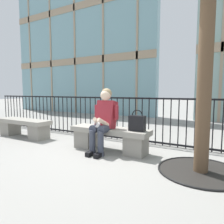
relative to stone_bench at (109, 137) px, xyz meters
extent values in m
plane|color=gray|center=(0.00, 0.00, -0.27)|extent=(60.00, 60.00, 0.00)
cube|color=gray|center=(0.00, 0.00, 0.13)|extent=(1.60, 0.44, 0.10)
cube|color=gray|center=(-0.56, 0.00, -0.10)|extent=(0.36, 0.37, 0.35)
cube|color=gray|center=(0.56, 0.00, -0.10)|extent=(0.36, 0.37, 0.35)
cylinder|color=#383D4C|center=(-0.14, -0.18, 0.20)|extent=(0.15, 0.40, 0.15)
cylinder|color=#383D4C|center=(-0.14, -0.38, -0.05)|extent=(0.11, 0.11, 0.45)
cube|color=black|center=(-0.14, -0.44, -0.23)|extent=(0.09, 0.22, 0.08)
cylinder|color=#383D4C|center=(0.04, -0.18, 0.20)|extent=(0.15, 0.40, 0.15)
cylinder|color=#383D4C|center=(0.04, -0.38, -0.05)|extent=(0.11, 0.11, 0.45)
cube|color=black|center=(0.04, -0.44, -0.23)|extent=(0.09, 0.22, 0.08)
cube|color=maroon|center=(-0.05, -0.04, 0.44)|extent=(0.36, 0.30, 0.55)
cylinder|color=maroon|center=(-0.27, -0.04, 0.49)|extent=(0.08, 0.08, 0.26)
cylinder|color=beige|center=(-0.13, -0.26, 0.32)|extent=(0.16, 0.28, 0.20)
cylinder|color=maroon|center=(0.17, -0.04, 0.49)|extent=(0.08, 0.08, 0.26)
cylinder|color=beige|center=(0.03, -0.26, 0.32)|extent=(0.16, 0.28, 0.20)
cube|color=silver|center=(-0.05, -0.32, 0.30)|extent=(0.07, 0.10, 0.13)
sphere|color=beige|center=(-0.05, -0.06, 0.81)|extent=(0.20, 0.20, 0.20)
sphere|color=#997F59|center=(-0.05, -0.03, 0.84)|extent=(0.20, 0.20, 0.20)
cube|color=black|center=(0.58, -0.01, 0.32)|extent=(0.28, 0.15, 0.27)
torus|color=black|center=(0.58, -0.01, 0.46)|extent=(0.20, 0.02, 0.20)
cylinder|color=black|center=(-4.75, 0.90, 0.24)|extent=(0.02, 0.02, 1.02)
cylinder|color=black|center=(-4.60, 0.90, 0.24)|extent=(0.02, 0.02, 1.02)
cylinder|color=black|center=(-4.44, 0.90, 0.24)|extent=(0.02, 0.02, 1.02)
cylinder|color=black|center=(-4.28, 0.90, 0.24)|extent=(0.02, 0.02, 1.02)
cylinder|color=black|center=(-4.12, 0.90, 0.24)|extent=(0.02, 0.02, 1.02)
cylinder|color=black|center=(-3.96, 0.90, 0.24)|extent=(0.02, 0.02, 1.02)
cylinder|color=black|center=(-3.80, 0.90, 0.24)|extent=(0.02, 0.02, 1.02)
cylinder|color=black|center=(-3.64, 0.90, 0.24)|extent=(0.02, 0.02, 1.02)
cylinder|color=black|center=(-3.49, 0.90, 0.24)|extent=(0.02, 0.02, 1.02)
cylinder|color=black|center=(-3.33, 0.90, 0.24)|extent=(0.02, 0.02, 1.02)
cylinder|color=black|center=(-3.17, 0.90, 0.24)|extent=(0.02, 0.02, 1.02)
cylinder|color=black|center=(-3.01, 0.90, 0.24)|extent=(0.02, 0.02, 1.02)
cylinder|color=black|center=(-2.85, 0.90, 0.24)|extent=(0.02, 0.02, 1.02)
cylinder|color=black|center=(-2.69, 0.90, 0.24)|extent=(0.02, 0.02, 1.02)
cylinder|color=black|center=(-2.54, 0.90, 0.24)|extent=(0.02, 0.02, 1.02)
cylinder|color=black|center=(-2.38, 0.90, 0.24)|extent=(0.02, 0.02, 1.02)
cylinder|color=black|center=(-2.22, 0.90, 0.24)|extent=(0.02, 0.02, 1.02)
cylinder|color=black|center=(-2.06, 0.90, 0.24)|extent=(0.02, 0.02, 1.02)
cylinder|color=black|center=(-1.90, 0.90, 0.24)|extent=(0.02, 0.02, 1.02)
cylinder|color=black|center=(-1.74, 0.90, 0.24)|extent=(0.02, 0.02, 1.02)
cylinder|color=black|center=(-1.58, 0.90, 0.24)|extent=(0.02, 0.02, 1.02)
cylinder|color=black|center=(-1.43, 0.90, 0.24)|extent=(0.02, 0.02, 1.02)
cylinder|color=black|center=(-1.27, 0.90, 0.24)|extent=(0.02, 0.02, 1.02)
cylinder|color=black|center=(-1.11, 0.90, 0.24)|extent=(0.02, 0.02, 1.02)
cylinder|color=black|center=(-0.95, 0.90, 0.24)|extent=(0.02, 0.02, 1.02)
cylinder|color=black|center=(-0.79, 0.90, 0.24)|extent=(0.02, 0.02, 1.02)
cylinder|color=black|center=(-0.63, 0.90, 0.24)|extent=(0.02, 0.02, 1.02)
cylinder|color=black|center=(-0.48, 0.90, 0.24)|extent=(0.02, 0.02, 1.02)
cylinder|color=black|center=(-0.32, 0.90, 0.24)|extent=(0.02, 0.02, 1.02)
cylinder|color=black|center=(-0.16, 0.90, 0.24)|extent=(0.02, 0.02, 1.02)
cylinder|color=black|center=(0.00, 0.90, 0.24)|extent=(0.02, 0.02, 1.02)
cylinder|color=black|center=(0.16, 0.90, 0.24)|extent=(0.02, 0.02, 1.02)
cylinder|color=black|center=(0.32, 0.90, 0.24)|extent=(0.02, 0.02, 1.02)
cylinder|color=black|center=(0.48, 0.90, 0.24)|extent=(0.02, 0.02, 1.02)
cylinder|color=black|center=(0.63, 0.90, 0.24)|extent=(0.02, 0.02, 1.02)
cylinder|color=black|center=(0.79, 0.90, 0.24)|extent=(0.02, 0.02, 1.02)
cylinder|color=black|center=(0.95, 0.90, 0.24)|extent=(0.02, 0.02, 1.02)
cylinder|color=black|center=(1.11, 0.90, 0.24)|extent=(0.02, 0.02, 1.02)
cylinder|color=black|center=(1.27, 0.90, 0.24)|extent=(0.02, 0.02, 1.02)
cylinder|color=black|center=(1.43, 0.90, 0.24)|extent=(0.02, 0.02, 1.02)
cylinder|color=black|center=(1.58, 0.90, 0.24)|extent=(0.02, 0.02, 1.02)
cylinder|color=black|center=(1.74, 0.90, 0.24)|extent=(0.02, 0.02, 1.02)
cylinder|color=black|center=(1.90, 0.90, 0.24)|extent=(0.02, 0.02, 1.02)
cube|color=black|center=(0.00, 0.90, -0.22)|extent=(9.51, 0.04, 0.04)
cube|color=black|center=(0.00, 0.90, 0.73)|extent=(9.51, 0.04, 0.04)
cylinder|color=black|center=(1.67, -0.25, -0.27)|extent=(1.17, 1.17, 0.01)
torus|color=black|center=(1.67, -0.25, -0.26)|extent=(1.20, 1.20, 0.03)
cylinder|color=brown|center=(1.67, -0.25, 1.43)|extent=(0.20, 0.20, 3.40)
cube|color=gray|center=(-2.52, -0.04, 0.13)|extent=(1.60, 0.44, 0.10)
cube|color=gray|center=(-3.08, -0.04, -0.10)|extent=(0.36, 0.37, 0.35)
cube|color=gray|center=(-1.96, -0.04, -0.10)|extent=(0.36, 0.37, 0.35)
cube|color=#729EA8|center=(-5.31, 5.51, 4.23)|extent=(9.04, 0.40, 9.00)
cube|color=gray|center=(-8.93, 5.30, 4.23)|extent=(0.10, 0.04, 9.00)
cube|color=gray|center=(-7.12, 5.30, 4.23)|extent=(0.10, 0.04, 9.00)
cube|color=gray|center=(-5.31, 5.30, 4.23)|extent=(0.10, 0.04, 9.00)
cube|color=gray|center=(-3.50, 5.30, 4.23)|extent=(0.10, 0.04, 9.00)
cube|color=gray|center=(-1.69, 5.30, 4.23)|extent=(0.10, 0.04, 9.00)
cube|color=gray|center=(-5.31, 5.30, 2.53)|extent=(9.04, 0.04, 0.36)
cube|color=gray|center=(-5.31, 5.30, 5.33)|extent=(9.04, 0.04, 0.36)
camera|label=1|loc=(1.96, -3.29, 0.87)|focal=32.17mm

